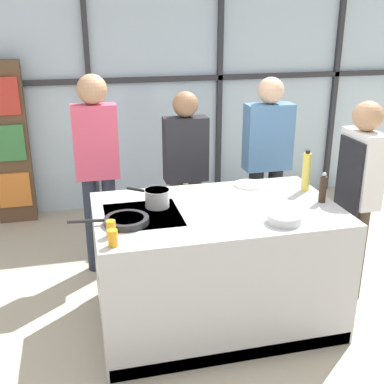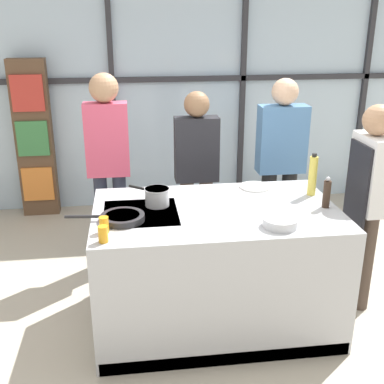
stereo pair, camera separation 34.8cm
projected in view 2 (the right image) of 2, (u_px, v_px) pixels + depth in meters
ground_plane at (214, 319)px, 3.77m from camera, size 18.00×18.00×0.00m
back_window_wall at (178, 90)px, 5.69m from camera, size 6.40×0.10×2.80m
bookshelf at (34, 140)px, 5.48m from camera, size 0.41×0.19×1.80m
demo_island at (215, 267)px, 3.61m from camera, size 1.76×1.07×0.94m
chef at (367, 195)px, 3.69m from camera, size 0.23×0.40×1.64m
spectator_far_left at (108, 157)px, 4.25m from camera, size 0.38×0.25×1.79m
spectator_center_left at (197, 167)px, 4.39m from camera, size 0.40×0.23×1.62m
spectator_center_right at (281, 159)px, 4.47m from camera, size 0.44×0.24×1.72m
frying_pan at (122, 217)px, 3.24m from camera, size 0.54×0.30×0.04m
saucepan at (157, 196)px, 3.49m from camera, size 0.29×0.25×0.13m
white_plate at (255, 187)px, 3.87m from camera, size 0.25×0.25×0.01m
mixing_bowl at (280, 222)px, 3.15m from camera, size 0.23×0.23×0.06m
oil_bottle at (313, 175)px, 3.67m from camera, size 0.06×0.06×0.33m
pepper_grinder at (327, 193)px, 3.44m from camera, size 0.05×0.05×0.23m
juice_glass_near at (103, 234)px, 2.93m from camera, size 0.06×0.06×0.11m
juice_glass_far at (104, 225)px, 3.06m from camera, size 0.06×0.06×0.11m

